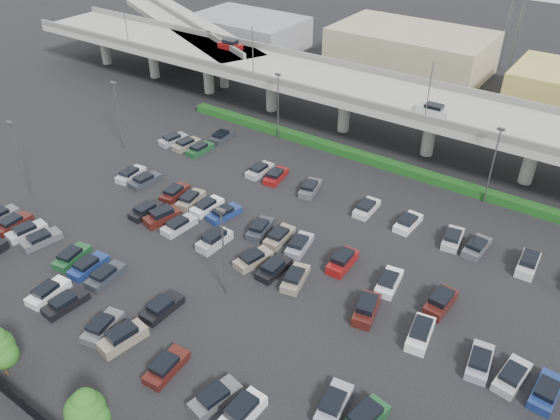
# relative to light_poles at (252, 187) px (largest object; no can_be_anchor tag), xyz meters

# --- Properties ---
(ground) EXTENTS (280.00, 280.00, 0.00)m
(ground) POSITION_rel_light_poles_xyz_m (4.13, -2.00, -6.24)
(ground) COLOR black
(overpass) EXTENTS (150.00, 13.00, 15.80)m
(overpass) POSITION_rel_light_poles_xyz_m (3.87, 30.01, 0.73)
(overpass) COLOR #999991
(overpass) RESTS_ON ground
(on_ramp) EXTENTS (50.93, 30.13, 8.80)m
(on_ramp) POSITION_rel_light_poles_xyz_m (-47.98, 41.05, 0.62)
(on_ramp) COLOR #999991
(on_ramp) RESTS_ON ground
(hedge) EXTENTS (66.00, 1.60, 1.10)m
(hedge) POSITION_rel_light_poles_xyz_m (4.13, 23.00, -5.69)
(hedge) COLOR #134114
(hedge) RESTS_ON ground
(tree_row) EXTENTS (65.07, 3.66, 5.94)m
(tree_row) POSITION_rel_light_poles_xyz_m (4.83, -28.53, -2.72)
(tree_row) COLOR #332316
(tree_row) RESTS_ON ground
(parked_cars) EXTENTS (62.91, 41.59, 1.67)m
(parked_cars) POSITION_rel_light_poles_xyz_m (3.83, -6.24, -5.64)
(parked_cars) COLOR maroon
(parked_cars) RESTS_ON ground
(light_poles) EXTENTS (66.90, 48.38, 10.30)m
(light_poles) POSITION_rel_light_poles_xyz_m (0.00, 0.00, 0.00)
(light_poles) COLOR #4C4D51
(light_poles) RESTS_ON ground
(distant_buildings) EXTENTS (138.00, 24.00, 9.00)m
(distant_buildings) POSITION_rel_light_poles_xyz_m (16.50, 59.81, -2.49)
(distant_buildings) COLOR gray
(distant_buildings) RESTS_ON ground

